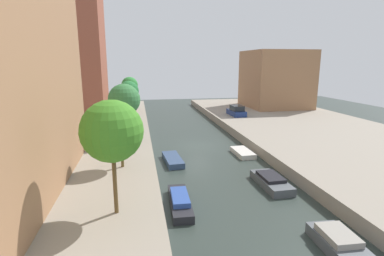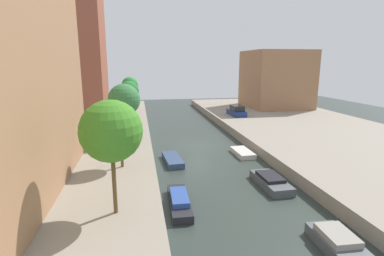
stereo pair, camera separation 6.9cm
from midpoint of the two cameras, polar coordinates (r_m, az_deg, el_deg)
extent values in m
plane|color=#2D3833|center=(32.03, 1.06, -3.46)|extent=(84.00, 84.00, 0.00)
cube|color=gray|center=(32.54, -25.85, -3.56)|extent=(20.00, 64.00, 1.00)
cube|color=gray|center=(37.76, 24.00, -1.31)|extent=(20.00, 64.00, 1.00)
cube|color=brown|center=(49.10, -22.91, 16.58)|extent=(10.00, 8.88, 24.24)
cube|color=#9E704C|center=(55.44, 15.66, 9.03)|extent=(10.00, 10.72, 9.82)
cylinder|color=brown|center=(16.17, -14.66, -10.18)|extent=(0.22, 0.22, 3.32)
sphere|color=#3F8624|center=(15.35, -15.22, -0.59)|extent=(3.16, 3.16, 3.16)
cylinder|color=brown|center=(23.10, -13.35, -4.38)|extent=(0.22, 0.22, 2.44)
sphere|color=#24742C|center=(22.59, -13.62, 0.69)|extent=(2.46, 2.46, 2.46)
cylinder|color=brown|center=(30.47, -12.70, 0.35)|extent=(0.35, 0.35, 3.10)
sphere|color=#36773D|center=(30.04, -12.94, 5.30)|extent=(3.14, 3.14, 3.14)
cylinder|color=brown|center=(37.86, -12.29, 2.85)|extent=(0.34, 0.34, 3.30)
sphere|color=#2E8C3A|center=(37.55, -12.46, 6.48)|extent=(2.17, 2.17, 2.17)
cylinder|color=#4D4B31|center=(46.16, -11.96, 4.08)|extent=(0.24, 0.24, 2.55)
sphere|color=#267236|center=(45.89, -12.09, 6.96)|extent=(3.02, 3.02, 3.02)
cylinder|color=brown|center=(53.40, -11.79, 5.42)|extent=(0.25, 0.25, 2.96)
sphere|color=#2E8638|center=(53.17, -11.90, 8.06)|extent=(2.82, 2.82, 2.82)
cube|color=navy|center=(45.26, 8.43, 2.91)|extent=(1.93, 4.11, 0.77)
cube|color=#1E2328|center=(44.86, 8.58, 3.81)|extent=(1.66, 2.28, 0.76)
cube|color=#232328|center=(19.10, -2.45, -14.07)|extent=(1.36, 4.60, 0.50)
cube|color=#2D4C9E|center=(18.85, -2.43, -13.07)|extent=(1.11, 2.54, 0.32)
cube|color=#33476B|center=(26.86, -3.78, -6.08)|extent=(1.66, 4.05, 0.50)
cube|color=#4C5156|center=(16.64, 26.40, -19.59)|extent=(1.75, 3.61, 0.59)
cube|color=gray|center=(16.56, 26.11, -17.92)|extent=(1.44, 2.01, 0.31)
cube|color=#4C5156|center=(22.62, 14.87, -10.04)|extent=(1.72, 4.13, 0.57)
cube|color=black|center=(22.60, 14.77, -8.98)|extent=(1.44, 2.28, 0.22)
cube|color=beige|center=(29.34, 9.63, -4.67)|extent=(1.58, 3.36, 0.46)
camera|label=1|loc=(0.03, -90.06, -0.01)|focal=27.83mm
camera|label=2|loc=(0.03, 89.94, 0.01)|focal=27.83mm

